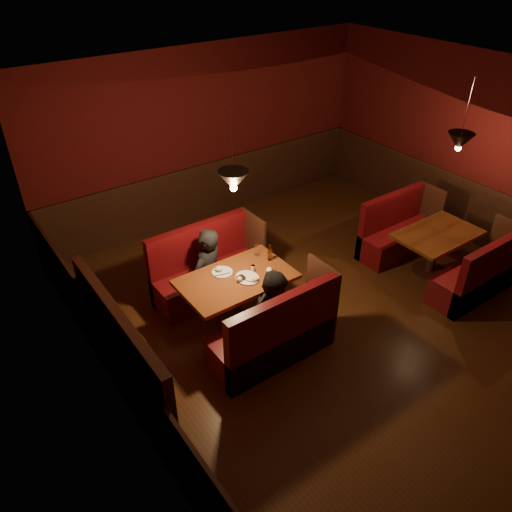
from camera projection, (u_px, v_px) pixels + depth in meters
room at (339, 257)px, 5.95m from camera, size 6.02×7.02×2.92m
main_table at (237, 288)px, 6.22m from camera, size 1.40×0.85×0.98m
main_bench_far at (207, 273)px, 6.89m from camera, size 1.54×0.55×1.05m
main_bench_near at (277, 338)px, 5.82m from camera, size 1.54×0.55×1.05m
second_table at (436, 243)px, 7.21m from camera, size 1.22×0.78×0.69m
second_bench_far at (396, 234)px, 7.83m from camera, size 1.35×0.50×0.96m
second_bench_near at (478, 278)px, 6.85m from camera, size 1.35×0.50×0.96m
diner_a at (206, 256)px, 6.51m from camera, size 0.64×0.54×1.49m
diner_b at (277, 300)px, 5.77m from camera, size 0.84×0.74×1.46m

